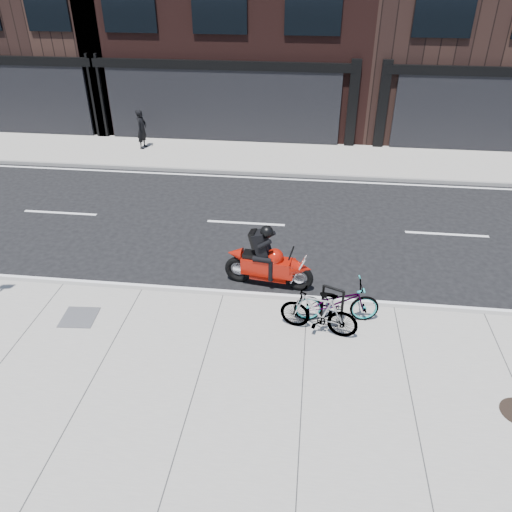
# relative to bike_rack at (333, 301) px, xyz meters

# --- Properties ---
(ground) EXTENTS (120.00, 120.00, 0.00)m
(ground) POSITION_rel_bike_rack_xyz_m (-2.55, 2.63, -0.64)
(ground) COLOR black
(ground) RESTS_ON ground
(sidewalk_near) EXTENTS (60.00, 6.00, 0.13)m
(sidewalk_near) POSITION_rel_bike_rack_xyz_m (-2.55, -2.37, -0.58)
(sidewalk_near) COLOR gray
(sidewalk_near) RESTS_ON ground
(sidewalk_far) EXTENTS (60.00, 3.50, 0.13)m
(sidewalk_far) POSITION_rel_bike_rack_xyz_m (-2.55, 10.38, -0.58)
(sidewalk_far) COLOR gray
(sidewalk_far) RESTS_ON ground
(bike_rack) EXTENTS (0.48, 0.25, 0.87)m
(bike_rack) POSITION_rel_bike_rack_xyz_m (0.00, 0.00, 0.00)
(bike_rack) COLOR black
(bike_rack) RESTS_ON sidewalk_near
(bicycle_front) EXTENTS (1.93, 0.87, 0.98)m
(bicycle_front) POSITION_rel_bike_rack_xyz_m (0.09, 0.03, -0.02)
(bicycle_front) COLOR gray
(bicycle_front) RESTS_ON sidewalk_near
(bicycle_rear) EXTENTS (1.75, 0.85, 1.01)m
(bicycle_rear) POSITION_rel_bike_rack_xyz_m (-0.29, -0.42, -0.00)
(bicycle_rear) COLOR gray
(bicycle_rear) RESTS_ON sidewalk_near
(motorcycle) EXTENTS (2.24, 0.73, 1.68)m
(motorcycle) POSITION_rel_bike_rack_xyz_m (-1.44, 1.36, 0.04)
(motorcycle) COLOR black
(motorcycle) RESTS_ON ground
(pedestrian) EXTENTS (0.47, 0.63, 1.59)m
(pedestrian) POSITION_rel_bike_rack_xyz_m (-7.70, 10.69, 0.28)
(pedestrian) COLOR black
(pedestrian) RESTS_ON sidewalk_far
(utility_grate) EXTENTS (0.81, 0.81, 0.02)m
(utility_grate) POSITION_rel_bike_rack_xyz_m (-5.60, -0.59, -0.50)
(utility_grate) COLOR #4C4C4E
(utility_grate) RESTS_ON sidewalk_near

